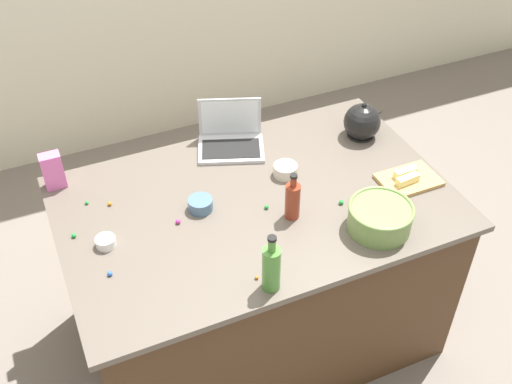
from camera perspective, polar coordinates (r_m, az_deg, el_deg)
name	(u,v)px	position (r m, az deg, el deg)	size (l,w,h in m)	color
ground_plane	(256,329)	(3.33, 0.00, -12.55)	(12.00, 12.00, 0.00)	slate
island_counter	(256,271)	(2.98, 0.00, -7.32)	(1.69, 1.09, 0.90)	#4C331E
laptop	(231,138)	(2.96, -2.36, 5.00)	(0.37, 0.32, 0.22)	#B7B7BC
mixing_bowl_large	(380,217)	(2.55, 11.38, -2.28)	(0.27, 0.27, 0.12)	#72934C
bottle_olive	(271,268)	(2.25, 1.43, -6.99)	(0.07, 0.07, 0.26)	#4C8C38
bottle_soy	(293,200)	(2.54, 3.40, -0.75)	(0.06, 0.06, 0.22)	maroon
kettle	(362,122)	(3.05, 9.78, 6.38)	(0.21, 0.18, 0.20)	black
cutting_board	(409,180)	(2.85, 13.92, 1.09)	(0.26, 0.19, 0.02)	tan
butter_stick_left	(408,180)	(2.80, 13.83, 1.12)	(0.11, 0.04, 0.04)	#F4E58C
butter_stick_right	(405,173)	(2.84, 13.64, 1.74)	(0.11, 0.04, 0.04)	#F4E58C
ramekin_small	(285,170)	(2.79, 2.73, 2.02)	(0.11, 0.11, 0.05)	beige
ramekin_medium	(200,204)	(2.62, -5.15, -1.15)	(0.11, 0.11, 0.05)	slate
ramekin_wide	(106,242)	(2.53, -13.72, -4.51)	(0.08, 0.08, 0.04)	white
candy_bag	(53,171)	(2.84, -18.26, 1.88)	(0.09, 0.06, 0.17)	pink
candy_0	(87,203)	(2.75, -15.36, -0.96)	(0.02, 0.02, 0.02)	green
candy_1	(207,156)	(2.92, -4.53, 3.38)	(0.02, 0.02, 0.02)	green
candy_2	(178,221)	(2.58, -7.22, -2.70)	(0.02, 0.02, 0.02)	#CC3399
candy_3	(110,204)	(2.71, -13.36, -1.07)	(0.02, 0.02, 0.02)	orange
candy_4	(266,207)	(2.63, 0.97, -1.39)	(0.02, 0.02, 0.02)	green
candy_5	(110,274)	(2.42, -13.35, -7.35)	(0.02, 0.02, 0.02)	blue
candy_6	(74,236)	(2.60, -16.47, -3.88)	(0.02, 0.02, 0.02)	green
candy_7	(341,202)	(2.67, 7.87, -0.95)	(0.02, 0.02, 0.02)	green
candy_8	(257,278)	(2.35, 0.06, -7.91)	(0.01, 0.01, 0.01)	orange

